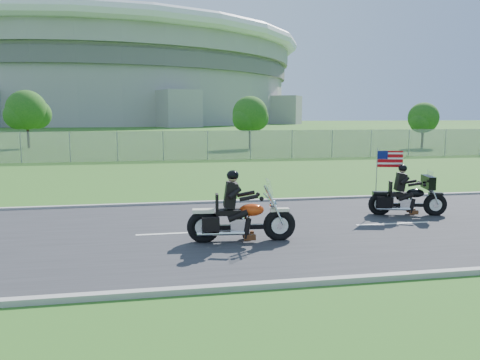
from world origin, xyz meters
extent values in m
plane|color=#2D5119|center=(0.00, 0.00, 0.00)|extent=(420.00, 420.00, 0.00)
cube|color=#28282B|center=(0.00, 0.00, 0.02)|extent=(120.00, 8.00, 0.04)
cube|color=#9E9B93|center=(0.00, 4.05, 0.05)|extent=(120.00, 0.18, 0.12)
cube|color=#9E9B93|center=(0.00, -4.05, 0.05)|extent=(120.00, 0.18, 0.12)
cube|color=gray|center=(-5.00, 20.00, 1.00)|extent=(60.00, 0.03, 2.00)
cylinder|color=#A3A099|center=(-20.00, 170.00, 10.00)|extent=(130.00, 130.00, 20.00)
cylinder|color=#605E5B|center=(-20.00, 170.00, 17.00)|extent=(132.00, 132.00, 4.00)
cylinder|color=#A3A099|center=(-20.00, 170.00, 23.00)|extent=(134.00, 134.00, 6.00)
torus|color=white|center=(-20.00, 170.00, 27.00)|extent=(140.40, 140.40, 4.40)
cylinder|color=#382316|center=(6.00, 30.00, 1.26)|extent=(0.22, 0.22, 2.52)
sphere|color=#1A4F15|center=(6.00, 30.00, 3.15)|extent=(3.20, 3.20, 3.20)
sphere|color=#1A4F15|center=(6.64, 30.48, 2.79)|extent=(2.40, 2.40, 2.40)
sphere|color=#1A4F15|center=(5.44, 29.60, 2.70)|extent=(2.24, 2.24, 2.24)
cylinder|color=#382316|center=(-14.00, 34.00, 1.40)|extent=(0.22, 0.22, 2.80)
sphere|color=#1A4F15|center=(-14.00, 34.00, 3.50)|extent=(3.60, 3.60, 3.60)
sphere|color=#1A4F15|center=(-13.28, 34.54, 3.10)|extent=(2.70, 2.70, 2.70)
sphere|color=#1A4F15|center=(-14.63, 33.55, 3.00)|extent=(2.52, 2.52, 2.52)
cylinder|color=#382316|center=(22.00, 28.00, 1.12)|extent=(0.22, 0.22, 2.24)
sphere|color=#1A4F15|center=(22.00, 28.00, 2.80)|extent=(2.80, 2.80, 2.80)
sphere|color=#1A4F15|center=(22.56, 28.42, 2.48)|extent=(2.10, 2.10, 2.10)
sphere|color=#1A4F15|center=(21.51, 27.65, 2.40)|extent=(1.96, 1.96, 1.96)
torus|color=black|center=(0.39, -1.07, 0.41)|extent=(0.82, 0.26, 0.81)
torus|color=black|center=(-1.45, -0.93, 0.41)|extent=(0.82, 0.26, 0.81)
ellipsoid|color=red|center=(-0.29, -1.02, 0.80)|extent=(0.64, 0.39, 0.30)
cube|color=black|center=(-0.86, -0.97, 0.76)|extent=(0.62, 0.37, 0.13)
cube|color=black|center=(-0.80, -0.98, 1.18)|extent=(0.29, 0.45, 0.60)
sphere|color=black|center=(-0.75, -0.98, 1.65)|extent=(0.32, 0.32, 0.29)
cube|color=silver|center=(0.14, -1.05, 1.33)|extent=(0.08, 0.50, 0.44)
torus|color=black|center=(5.80, 0.80, 0.37)|extent=(0.74, 0.34, 0.72)
torus|color=black|center=(4.19, 1.20, 0.37)|extent=(0.74, 0.34, 0.72)
ellipsoid|color=black|center=(5.20, 0.95, 0.72)|extent=(0.60, 0.43, 0.27)
cube|color=black|center=(4.71, 1.07, 0.68)|extent=(0.59, 0.41, 0.12)
cube|color=black|center=(4.76, 1.06, 1.06)|extent=(0.32, 0.43, 0.53)
sphere|color=black|center=(4.81, 1.05, 1.48)|extent=(0.32, 0.32, 0.26)
cube|color=black|center=(5.56, 0.86, 1.06)|extent=(0.39, 0.81, 0.39)
cube|color=#B70C11|center=(4.52, 1.32, 1.74)|extent=(0.76, 0.21, 0.50)
camera|label=1|loc=(-2.56, -11.88, 3.09)|focal=35.00mm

